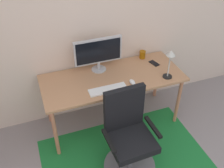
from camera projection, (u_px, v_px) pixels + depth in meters
name	position (u px, v px, depth m)	size (l,w,h in m)	color
wall_back	(85.00, 20.00, 3.00)	(6.00, 0.10, 2.60)	beige
area_rug	(126.00, 160.00, 3.00)	(1.86, 1.27, 0.01)	#1C7232
desk	(113.00, 81.00, 3.12)	(1.68, 0.70, 0.72)	tan
monitor	(98.00, 52.00, 3.06)	(0.58, 0.18, 0.42)	#B2B2B7
keyboard	(108.00, 89.00, 2.88)	(0.43, 0.13, 0.02)	white
computer_mouse	(132.00, 82.00, 2.97)	(0.06, 0.10, 0.03)	white
coffee_cup	(142.00, 55.00, 3.40)	(0.08, 0.08, 0.10)	#975609
cell_phone	(154.00, 63.00, 3.32)	(0.07, 0.14, 0.01)	black
desk_lamp	(170.00, 59.00, 2.93)	(0.11, 0.11, 0.36)	black
office_chair	(129.00, 142.00, 2.74)	(0.57, 0.57, 0.98)	slate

